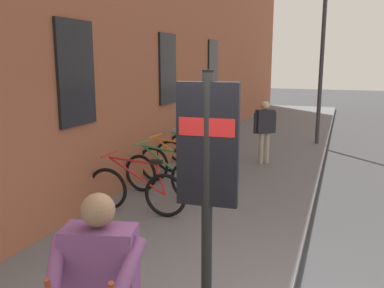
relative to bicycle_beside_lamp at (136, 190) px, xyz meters
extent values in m
plane|color=#38383A|center=(3.62, -3.71, -0.51)|extent=(60.00, 60.00, 0.00)
cube|color=slate|center=(5.62, -0.96, -0.45)|extent=(24.00, 3.50, 0.12)
cube|color=#9E563D|center=(6.62, 1.09, 3.07)|extent=(22.00, 0.60, 7.16)
cube|color=black|center=(-0.38, 0.77, 1.89)|extent=(0.90, 0.06, 1.60)
cube|color=black|center=(3.12, 0.77, 1.89)|extent=(0.90, 0.06, 1.60)
cube|color=black|center=(6.62, 0.77, 1.89)|extent=(0.90, 0.06, 1.60)
torus|color=black|center=(-0.01, 0.53, -0.03)|extent=(0.08, 0.72, 0.72)
torus|color=black|center=(0.01, -0.52, -0.03)|extent=(0.08, 0.72, 0.72)
cylinder|color=#B21E1E|center=(0.00, -0.02, 0.25)|extent=(0.06, 1.02, 0.58)
cylinder|color=#B21E1E|center=(0.00, 0.06, 0.50)|extent=(0.05, 0.85, 0.09)
cylinder|color=#B21E1E|center=(0.01, -0.44, 0.22)|extent=(0.04, 0.19, 0.51)
cube|color=black|center=(0.01, -0.37, 0.51)|extent=(0.10, 0.20, 0.06)
cylinder|color=#B21E1E|center=(-0.01, 0.48, 0.57)|extent=(0.48, 0.03, 0.02)
torus|color=black|center=(1.06, 0.46, -0.03)|extent=(0.19, 0.72, 0.72)
torus|color=black|center=(0.87, -0.57, -0.03)|extent=(0.19, 0.72, 0.72)
cylinder|color=#267F3F|center=(0.96, -0.08, 0.25)|extent=(0.22, 1.01, 0.58)
cylinder|color=#267F3F|center=(0.97, -0.01, 0.50)|extent=(0.19, 0.84, 0.09)
cylinder|color=#267F3F|center=(0.89, -0.50, 0.22)|extent=(0.07, 0.19, 0.51)
cube|color=black|center=(0.90, -0.43, 0.51)|extent=(0.13, 0.21, 0.06)
cylinder|color=#267F3F|center=(1.05, 0.41, 0.57)|extent=(0.48, 0.11, 0.02)
torus|color=black|center=(1.79, 0.53, -0.03)|extent=(0.16, 0.72, 0.72)
torus|color=black|center=(1.64, -0.50, -0.03)|extent=(0.16, 0.72, 0.72)
cylinder|color=orange|center=(1.71, -0.01, 0.25)|extent=(0.18, 1.01, 0.58)
cylinder|color=orange|center=(1.72, 0.06, 0.50)|extent=(0.16, 0.85, 0.09)
cylinder|color=orange|center=(1.65, -0.43, 0.22)|extent=(0.06, 0.19, 0.51)
cube|color=black|center=(1.66, -0.36, 0.51)|extent=(0.13, 0.21, 0.06)
cylinder|color=orange|center=(1.78, 0.48, 0.57)|extent=(0.48, 0.09, 0.02)
torus|color=black|center=(2.57, 0.49, -0.03)|extent=(0.13, 0.72, 0.72)
torus|color=black|center=(2.67, -0.56, -0.03)|extent=(0.13, 0.72, 0.72)
cylinder|color=#267F3F|center=(2.62, -0.06, 0.25)|extent=(0.13, 1.02, 0.58)
cylinder|color=#267F3F|center=(2.62, 0.02, 0.50)|extent=(0.11, 0.85, 0.09)
cylinder|color=#267F3F|center=(2.66, -0.48, 0.22)|extent=(0.05, 0.19, 0.51)
cube|color=black|center=(2.66, -0.41, 0.51)|extent=(0.12, 0.21, 0.06)
cylinder|color=#267F3F|center=(2.58, 0.44, 0.57)|extent=(0.48, 0.07, 0.02)
torus|color=black|center=(3.45, 0.56, -0.03)|extent=(0.18, 0.72, 0.72)
torus|color=black|center=(3.62, -0.47, -0.03)|extent=(0.18, 0.72, 0.72)
cylinder|color=black|center=(3.54, 0.02, 0.25)|extent=(0.20, 1.01, 0.58)
cylinder|color=black|center=(3.53, 0.10, 0.50)|extent=(0.17, 0.85, 0.09)
cylinder|color=black|center=(3.61, -0.40, 0.22)|extent=(0.07, 0.19, 0.51)
cube|color=black|center=(3.60, -0.32, 0.51)|extent=(0.13, 0.21, 0.06)
cylinder|color=black|center=(3.46, 0.51, 0.57)|extent=(0.48, 0.10, 0.02)
cylinder|color=black|center=(-2.39, -2.00, 0.81)|extent=(0.10, 0.10, 2.40)
cube|color=black|center=(-2.39, -2.00, 1.36)|extent=(0.12, 0.55, 1.10)
cube|color=red|center=(-2.39, -2.00, 1.53)|extent=(0.13, 0.50, 0.16)
cylinder|color=#B2A599|center=(4.17, -1.40, -0.02)|extent=(0.11, 0.11, 0.75)
cylinder|color=#B2A599|center=(4.08, -1.28, -0.02)|extent=(0.11, 0.11, 0.75)
cube|color=#26262D|center=(4.12, -1.34, 0.64)|extent=(0.43, 0.48, 0.56)
sphere|color=#D8AD8C|center=(4.12, -1.34, 1.03)|extent=(0.20, 0.20, 0.20)
cylinder|color=#26262D|center=(4.26, -1.54, 0.60)|extent=(0.09, 0.09, 0.50)
cylinder|color=#26262D|center=(3.98, -1.14, 0.60)|extent=(0.09, 0.09, 0.50)
cube|color=#723F72|center=(-3.62, -1.67, 0.73)|extent=(0.35, 0.52, 0.61)
sphere|color=#8C664C|center=(-3.62, -1.67, 1.15)|extent=(0.22, 0.22, 0.22)
cylinder|color=#723F72|center=(-3.75, -1.93, 0.83)|extent=(0.44, 0.11, 0.34)
cylinder|color=#723F72|center=(-3.86, -1.49, 0.83)|extent=(0.43, 0.28, 0.34)
cylinder|color=brown|center=(-4.03, -1.58, 0.83)|extent=(0.07, 0.05, 0.11)
cylinder|color=#333338|center=(7.11, -2.41, 1.91)|extent=(0.12, 0.12, 4.60)
camera|label=1|loc=(-5.76, -3.09, 2.09)|focal=38.67mm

